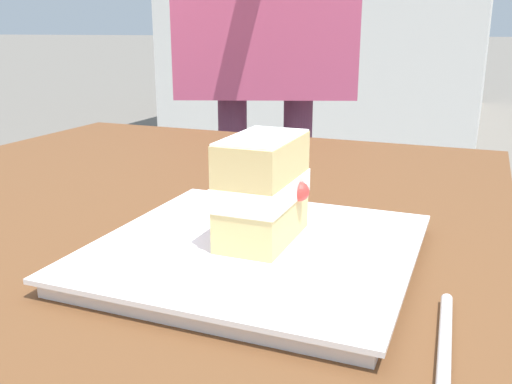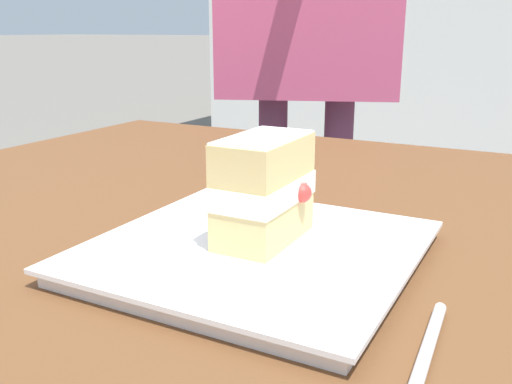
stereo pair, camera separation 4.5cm
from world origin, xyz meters
The scene contains 3 objects.
dessert_plate centered at (0.10, -0.18, 0.78)m, with size 0.25×0.25×0.02m.
cake_slice centered at (0.11, -0.19, 0.83)m, with size 0.09×0.07×0.09m.
dessert_fork centered at (-0.02, -0.34, 0.78)m, with size 0.17×0.03×0.01m.
Camera 1 is at (-0.30, -0.35, 0.96)m, focal length 39.75 mm.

